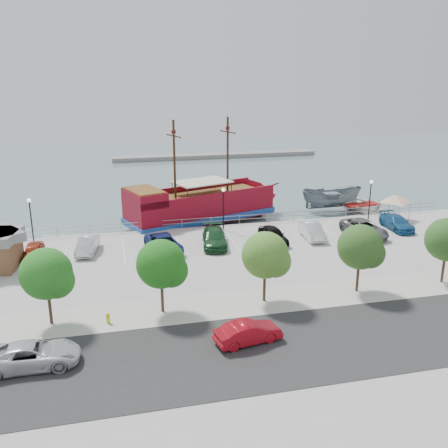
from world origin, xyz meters
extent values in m
plane|color=slate|center=(0.00, 0.00, -1.00)|extent=(160.00, 160.00, 0.00)
cube|color=#9F9D9B|center=(0.00, -21.00, -0.60)|extent=(100.00, 58.00, 1.20)
cube|color=#262626|center=(0.00, -16.00, 0.01)|extent=(100.00, 8.00, 0.04)
cube|color=#B9B6A8|center=(0.00, -10.00, 0.01)|extent=(100.00, 4.00, 0.05)
cylinder|color=gray|center=(0.00, 7.80, 0.95)|extent=(50.00, 0.06, 0.06)
cylinder|color=gray|center=(0.00, 7.80, 0.55)|extent=(50.00, 0.06, 0.06)
cube|color=gray|center=(10.00, 55.00, -0.60)|extent=(40.00, 3.00, 0.80)
cube|color=maroon|center=(-1.25, 12.11, 0.92)|extent=(16.94, 10.13, 2.63)
cube|color=#1A469C|center=(-1.25, 12.11, 0.06)|extent=(17.32, 10.51, 0.61)
cone|color=maroon|center=(7.14, 15.05, 0.92)|extent=(4.66, 5.65, 4.85)
cube|color=maroon|center=(-7.45, 9.93, 2.94)|extent=(4.54, 5.77, 1.42)
cube|color=brown|center=(-7.45, 9.93, 3.70)|extent=(4.21, 5.33, 0.12)
cube|color=brown|center=(-0.78, 12.27, 2.29)|extent=(13.88, 8.55, 0.15)
cube|color=maroon|center=(-2.06, 14.40, 2.59)|extent=(15.33, 5.55, 0.71)
cube|color=maroon|center=(-0.45, 9.82, 2.59)|extent=(15.33, 5.55, 0.71)
cylinder|color=#382111|center=(2.09, 13.28, 6.38)|extent=(0.31, 0.31, 8.29)
cylinder|color=#382111|center=(-4.11, 11.10, 6.38)|extent=(0.31, 0.31, 8.29)
cylinder|color=#382111|center=(2.09, 13.28, 8.91)|extent=(1.14, 2.91, 0.14)
cylinder|color=#382111|center=(-4.11, 11.10, 8.91)|extent=(1.14, 2.91, 0.14)
cube|color=beige|center=(-1.06, 12.17, 3.75)|extent=(6.81, 5.57, 0.12)
cylinder|color=#382111|center=(7.81, 15.29, 2.13)|extent=(2.43, 0.99, 0.60)
imported|color=slate|center=(15.05, 13.71, 0.37)|extent=(7.48, 3.98, 2.75)
imported|color=silver|center=(18.17, 11.82, -0.26)|extent=(6.08, 7.81, 1.48)
cube|color=gray|center=(-14.10, 9.20, -0.79)|extent=(7.71, 3.37, 0.43)
cube|color=gray|center=(7.07, 9.20, -0.81)|extent=(6.82, 3.60, 0.37)
cube|color=gray|center=(15.91, 9.20, -0.80)|extent=(7.09, 3.22, 0.39)
cylinder|color=slate|center=(17.58, 7.15, 0.97)|extent=(0.07, 0.07, 1.94)
cylinder|color=slate|center=(19.87, 6.93, 0.97)|extent=(0.07, 0.07, 1.94)
cylinder|color=slate|center=(17.36, 4.86, 0.97)|extent=(0.07, 0.07, 1.94)
cylinder|color=slate|center=(19.64, 4.64, 0.97)|extent=(0.07, 0.07, 1.94)
pyramid|color=white|center=(18.61, 5.89, 2.69)|extent=(4.05, 4.05, 0.79)
imported|color=silver|center=(-15.52, -14.76, 0.70)|extent=(5.03, 2.34, 1.40)
imported|color=#AF0E1B|center=(-3.59, -15.05, 0.66)|extent=(4.17, 2.11, 1.31)
cylinder|color=#D5C70E|center=(-11.52, -10.80, 0.29)|extent=(0.23, 0.23, 0.57)
sphere|color=#D5C70E|center=(-11.52, -10.80, 0.59)|extent=(0.25, 0.25, 0.25)
cylinder|color=black|center=(-18.00, 6.50, 2.00)|extent=(0.12, 0.12, 4.00)
sphere|color=#FFF2CC|center=(-18.00, 6.50, 4.10)|extent=(0.36, 0.36, 0.36)
cylinder|color=black|center=(0.00, 6.50, 2.00)|extent=(0.12, 0.12, 4.00)
sphere|color=#FFF2CC|center=(0.00, 6.50, 4.10)|extent=(0.36, 0.36, 0.36)
cylinder|color=black|center=(16.00, 6.50, 2.00)|extent=(0.12, 0.12, 4.00)
sphere|color=#FFF2CC|center=(16.00, 6.50, 4.10)|extent=(0.36, 0.36, 0.36)
cylinder|color=#473321|center=(-15.00, -10.00, 1.10)|extent=(0.20, 0.20, 2.20)
sphere|color=#21601B|center=(-15.00, -10.00, 3.40)|extent=(3.20, 3.20, 3.20)
sphere|color=#21601B|center=(-14.40, -10.30, 3.00)|extent=(2.20, 2.20, 2.20)
cylinder|color=#473321|center=(-8.00, -10.00, 1.10)|extent=(0.20, 0.20, 2.20)
sphere|color=#1B5915|center=(-8.00, -10.00, 3.40)|extent=(3.20, 3.20, 3.20)
sphere|color=#1B5915|center=(-7.40, -10.30, 3.00)|extent=(2.20, 2.20, 2.20)
cylinder|color=#473321|center=(-1.00, -10.00, 1.10)|extent=(0.20, 0.20, 2.20)
sphere|color=#406D24|center=(-1.00, -10.00, 3.40)|extent=(3.20, 3.20, 3.20)
sphere|color=#406D24|center=(-0.40, -10.30, 3.00)|extent=(2.20, 2.20, 2.20)
cylinder|color=#473321|center=(6.00, -10.00, 1.10)|extent=(0.20, 0.20, 2.20)
sphere|color=#29491B|center=(6.00, -10.00, 3.40)|extent=(3.20, 3.20, 3.20)
sphere|color=#29491B|center=(6.60, -10.30, 3.00)|extent=(2.20, 2.20, 2.20)
cylinder|color=#473321|center=(13.00, -10.00, 1.10)|extent=(0.20, 0.20, 2.20)
sphere|color=#264B1B|center=(13.00, -10.00, 3.40)|extent=(3.20, 3.20, 3.20)
imported|color=#9C2D15|center=(-17.47, 2.25, 0.66)|extent=(1.65, 3.92, 1.33)
imported|color=silver|center=(-13.08, 2.80, 0.70)|extent=(2.18, 4.44, 1.40)
imported|color=navy|center=(-6.56, 1.49, 0.73)|extent=(3.36, 5.59, 1.45)
imported|color=#1C4B25|center=(-1.90, 2.00, 0.75)|extent=(2.90, 5.45, 1.50)
imported|color=black|center=(3.60, 1.65, 0.73)|extent=(2.09, 4.40, 1.45)
imported|color=silver|center=(7.59, 1.99, 0.74)|extent=(1.95, 4.59, 1.47)
imported|color=#5C5C5C|center=(12.74, 1.45, 0.76)|extent=(3.22, 5.75, 1.52)
imported|color=#1D578A|center=(16.97, 2.65, 0.69)|extent=(2.09, 4.82, 1.38)
camera|label=1|loc=(-10.93, -39.90, 15.21)|focal=40.00mm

